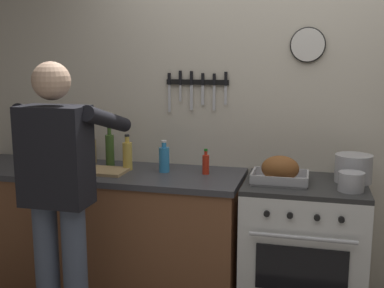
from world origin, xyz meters
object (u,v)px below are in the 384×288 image
Objects in this scene: bottle_olive_oil at (110,149)px; cutting_board at (101,171)px; bottle_cooking_oil at (127,155)px; bottle_hot_sauce at (206,164)px; person_cook at (59,188)px; bottle_dish_soap at (164,159)px; stock_pot at (353,168)px; bottle_vinegar at (92,151)px; roasting_pan at (280,171)px; bottle_wine_red at (76,147)px; saucepan at (351,182)px; stove at (302,249)px.

cutting_board is at bearing -86.88° from bottle_olive_oil.
bottle_hot_sauce is at bearing 1.45° from bottle_cooking_oil.
person_cook is at bearing -87.78° from bottle_olive_oil.
cutting_board is 0.45m from bottle_dish_soap.
stock_pot is 0.78× the size of bottle_olive_oil.
bottle_vinegar reaches higher than bottle_dish_soap.
bottle_hot_sauce is (0.71, 0.13, 0.06)m from cutting_board.
stock_pot is at bearing 1.83° from bottle_dish_soap.
bottle_dish_soap is at bearing -43.32° from person_cook.
bottle_vinegar is 0.62m from bottle_dish_soap.
bottle_cooking_oil is at bearing -24.57° from person_cook.
person_cook is at bearing -100.69° from bottle_cooking_oil.
stock_pot is 1.67m from cutting_board.
roasting_pan is at bearing 1.10° from cutting_board.
bottle_cooking_oil is at bearing -23.42° from bottle_olive_oil.
bottle_vinegar is (-1.40, 0.23, 0.02)m from roasting_pan.
bottle_wine_red is (-0.26, 0.15, 0.13)m from cutting_board.
bottle_olive_oil reaches higher than bottle_cooking_oil.
saucepan is 1.67m from bottle_olive_oil.
cutting_board is at bearing -164.62° from bottle_dish_soap.
person_cook reaches higher than stock_pot.
stove is 0.84m from bottle_hot_sauce.
roasting_pan reaches higher than saucepan.
stock_pot is 0.23m from saucepan.
bottle_vinegar is at bearing 51.91° from bottle_wine_red.
bottle_dish_soap reaches higher than stock_pot.
person_cook is 0.72m from bottle_cooking_oil.
bottle_cooking_oil is 0.27m from bottle_dish_soap.
saucepan is 0.66× the size of bottle_vinegar.
person_cook is 1.81m from stock_pot.
bottle_vinegar reaches higher than bottle_hot_sauce.
person_cook is 7.26× the size of bottle_vinegar.
stock_pot is 0.72× the size of bottle_wine_red.
saucepan is (0.26, -0.13, 0.51)m from stove.
cutting_board is 0.73m from bottle_hot_sauce.
stove is 3.57× the size of bottle_cooking_oil.
bottle_hot_sauce is 0.91m from bottle_vinegar.
saucepan is at bearing -11.88° from bottle_hot_sauce.
cutting_board is 2.07× the size of bottle_hot_sauce.
bottle_dish_soap is (0.40, 0.71, 0.04)m from person_cook.
bottle_vinegar is at bearing 126.58° from cutting_board.
bottle_wine_red is at bearing 174.23° from bottle_cooking_oil.
stove is at bearing 153.03° from saucepan.
stock_pot is at bearing 17.10° from stove.
bottle_wine_red reaches higher than bottle_hot_sauce.
person_cook is 0.87m from bottle_vinegar.
bottle_cooking_oil reaches higher than stove.
stove is 3.03× the size of bottle_olive_oil.
person_cook is at bearing -152.64° from roasting_pan.
person_cook is at bearing -119.44° from bottle_dish_soap.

